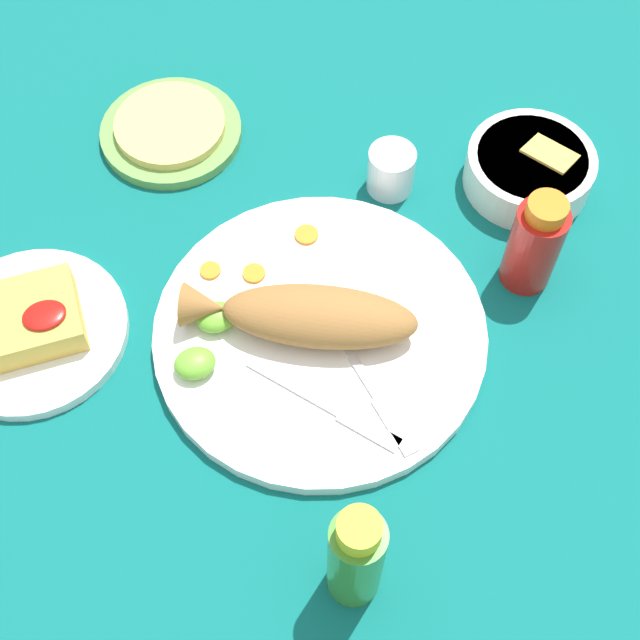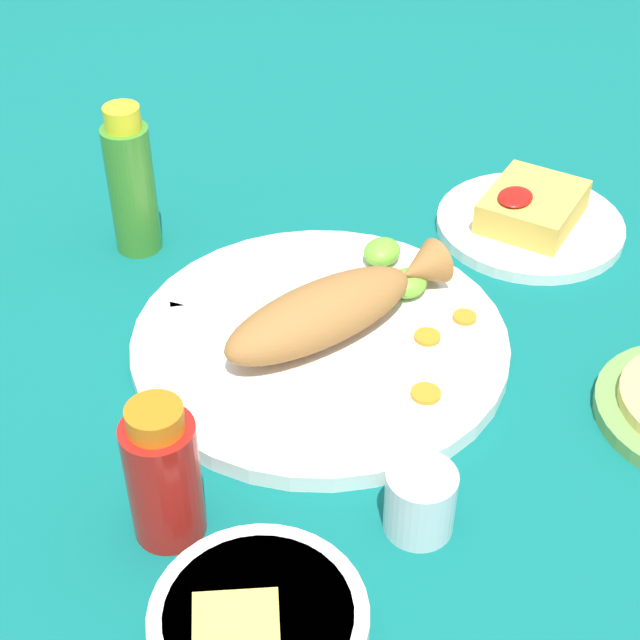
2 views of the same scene
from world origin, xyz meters
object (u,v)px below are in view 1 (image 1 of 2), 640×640
object	(u,v)px
hot_sauce_bottle_red	(535,244)
hot_sauce_bottle_green	(356,557)
side_plate_fries	(32,331)
fork_near	(374,391)
main_plate	(320,333)
fork_far	(332,409)
salt_cup	(391,172)
tortilla_plate	(171,132)
guacamole_bowl	(530,168)
fried_fish	(306,315)

from	to	relation	value
hot_sauce_bottle_red	hot_sauce_bottle_green	world-z (taller)	hot_sauce_bottle_green
side_plate_fries	hot_sauce_bottle_red	bearing A→B (deg)	-9.76
fork_near	hot_sauce_bottle_red	bearing A→B (deg)	103.33
main_plate	fork_far	size ratio (longest dim) A/B	2.46
hot_sauce_bottle_green	salt_cup	xyz separation A→B (m)	(0.20, 0.44, -0.05)
tortilla_plate	guacamole_bowl	bearing A→B (deg)	-27.71
salt_cup	side_plate_fries	world-z (taller)	salt_cup
hot_sauce_bottle_red	guacamole_bowl	bearing A→B (deg)	64.78
fork_near	tortilla_plate	distance (m)	0.45
main_plate	tortilla_plate	world-z (taller)	main_plate
main_plate	salt_cup	xyz separation A→B (m)	(0.15, 0.18, 0.02)
fried_fish	fork_near	bearing A→B (deg)	-41.68
side_plate_fries	guacamole_bowl	world-z (taller)	guacamole_bowl
fried_fish	tortilla_plate	xyz separation A→B (m)	(-0.08, 0.34, -0.04)
hot_sauce_bottle_red	fork_near	bearing A→B (deg)	-156.48
fork_near	guacamole_bowl	xyz separation A→B (m)	(0.28, 0.22, 0.01)
side_plate_fries	salt_cup	bearing A→B (deg)	9.63
guacamole_bowl	fried_fish	bearing A→B (deg)	-158.77
salt_cup	side_plate_fries	size ratio (longest dim) A/B	0.28
fork_near	salt_cup	size ratio (longest dim) A/B	3.10
main_plate	salt_cup	size ratio (longest dim) A/B	6.18
hot_sauce_bottle_green	side_plate_fries	xyz separation A→B (m)	(-0.25, 0.37, -0.07)
hot_sauce_bottle_red	salt_cup	xyz separation A→B (m)	(-0.10, 0.17, -0.04)
fried_fish	tortilla_plate	world-z (taller)	fried_fish
guacamole_bowl	fork_far	bearing A→B (deg)	-145.21
guacamole_bowl	hot_sauce_bottle_red	bearing A→B (deg)	-115.22
hot_sauce_bottle_green	guacamole_bowl	world-z (taller)	hot_sauce_bottle_green
hot_sauce_bottle_green	tortilla_plate	size ratio (longest dim) A/B	0.95
main_plate	fork_far	world-z (taller)	fork_far
hot_sauce_bottle_red	fried_fish	bearing A→B (deg)	-179.90
hot_sauce_bottle_green	side_plate_fries	distance (m)	0.45
fried_fish	fork_far	bearing A→B (deg)	-68.72
fork_near	fried_fish	bearing A→B (deg)	-165.52
fork_near	hot_sauce_bottle_green	xyz separation A→B (m)	(-0.08, -0.18, 0.06)
guacamole_bowl	side_plate_fries	bearing A→B (deg)	-177.23
fork_far	fried_fish	bearing A→B (deg)	137.28
fork_near	hot_sauce_bottle_red	xyz separation A→B (m)	(0.22, 0.10, 0.04)
guacamole_bowl	tortilla_plate	bearing A→B (deg)	152.29
hot_sauce_bottle_green	salt_cup	world-z (taller)	hot_sauce_bottle_green
salt_cup	fork_near	bearing A→B (deg)	-113.65
hot_sauce_bottle_green	salt_cup	size ratio (longest dim) A/B	2.88
hot_sauce_bottle_red	fork_far	bearing A→B (deg)	-159.13
fried_fish	hot_sauce_bottle_red	world-z (taller)	hot_sauce_bottle_red
fried_fish	fork_near	size ratio (longest dim) A/B	1.40
hot_sauce_bottle_red	main_plate	bearing A→B (deg)	-178.55
main_plate	fried_fish	size ratio (longest dim) A/B	1.43
main_plate	tortilla_plate	xyz separation A→B (m)	(-0.09, 0.34, -0.00)
hot_sauce_bottle_green	guacamole_bowl	distance (m)	0.54
side_plate_fries	fried_fish	bearing A→B (deg)	-18.28
hot_sauce_bottle_red	salt_cup	bearing A→B (deg)	120.92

